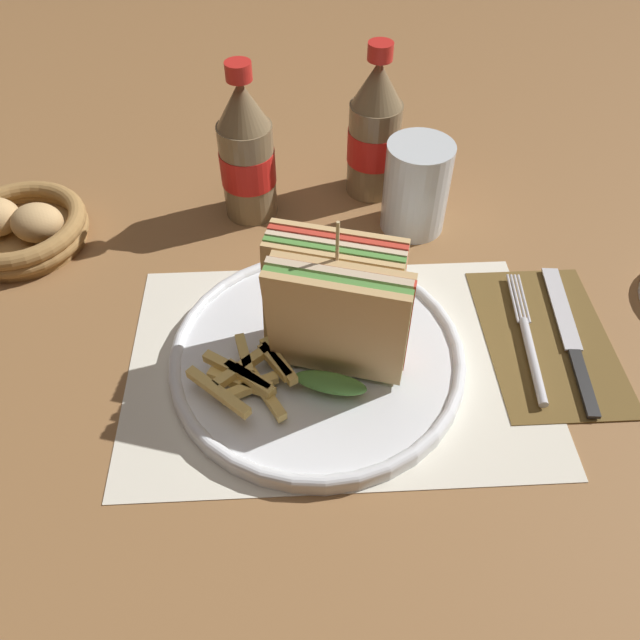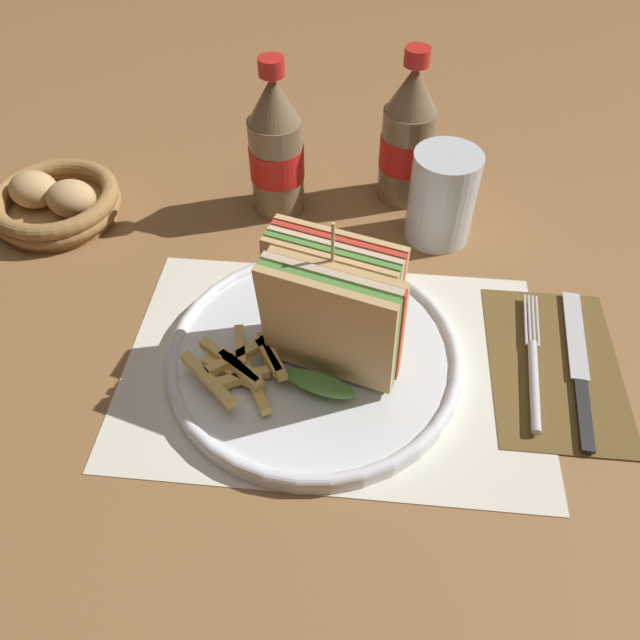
{
  "view_description": "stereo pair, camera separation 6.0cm",
  "coord_description": "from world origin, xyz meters",
  "px_view_note": "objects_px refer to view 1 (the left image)",
  "views": [
    {
      "loc": [
        -0.02,
        -0.37,
        0.49
      ],
      "look_at": [
        0.0,
        0.03,
        0.04
      ],
      "focal_mm": 35.0,
      "sensor_mm": 36.0,
      "label": 1
    },
    {
      "loc": [
        0.04,
        -0.37,
        0.49
      ],
      "look_at": [
        0.0,
        0.03,
        0.04
      ],
      "focal_mm": 35.0,
      "sensor_mm": 36.0,
      "label": 2
    }
  ],
  "objects_px": {
    "club_sandwich": "(335,312)",
    "fork": "(530,349)",
    "plate_main": "(321,355)",
    "bread_basket": "(20,228)",
    "glass_near": "(415,192)",
    "coke_bottle_far": "(375,133)",
    "coke_bottle_near": "(247,154)",
    "knife": "(570,337)"
  },
  "relations": [
    {
      "from": "plate_main",
      "to": "coke_bottle_near",
      "type": "height_order",
      "value": "coke_bottle_near"
    },
    {
      "from": "club_sandwich",
      "to": "knife",
      "type": "bearing_deg",
      "value": 4.95
    },
    {
      "from": "plate_main",
      "to": "glass_near",
      "type": "distance_m",
      "value": 0.25
    },
    {
      "from": "coke_bottle_near",
      "to": "club_sandwich",
      "type": "bearing_deg",
      "value": -71.26
    },
    {
      "from": "knife",
      "to": "coke_bottle_far",
      "type": "height_order",
      "value": "coke_bottle_far"
    },
    {
      "from": "coke_bottle_near",
      "to": "coke_bottle_far",
      "type": "relative_size",
      "value": 1.0
    },
    {
      "from": "knife",
      "to": "coke_bottle_near",
      "type": "xyz_separation_m",
      "value": [
        -0.33,
        0.23,
        0.08
      ]
    },
    {
      "from": "plate_main",
      "to": "coke_bottle_near",
      "type": "relative_size",
      "value": 1.51
    },
    {
      "from": "club_sandwich",
      "to": "fork",
      "type": "bearing_deg",
      "value": 1.81
    },
    {
      "from": "club_sandwich",
      "to": "coke_bottle_near",
      "type": "xyz_separation_m",
      "value": [
        -0.09,
        0.26,
        0.0
      ]
    },
    {
      "from": "club_sandwich",
      "to": "plate_main",
      "type": "bearing_deg",
      "value": 151.73
    },
    {
      "from": "fork",
      "to": "knife",
      "type": "distance_m",
      "value": 0.05
    },
    {
      "from": "coke_bottle_near",
      "to": "coke_bottle_far",
      "type": "bearing_deg",
      "value": 14.23
    },
    {
      "from": "glass_near",
      "to": "coke_bottle_far",
      "type": "bearing_deg",
      "value": 118.82
    },
    {
      "from": "glass_near",
      "to": "club_sandwich",
      "type": "bearing_deg",
      "value": -116.77
    },
    {
      "from": "club_sandwich",
      "to": "coke_bottle_near",
      "type": "relative_size",
      "value": 0.85
    },
    {
      "from": "plate_main",
      "to": "coke_bottle_near",
      "type": "distance_m",
      "value": 0.27
    },
    {
      "from": "glass_near",
      "to": "fork",
      "type": "bearing_deg",
      "value": -67.59
    },
    {
      "from": "club_sandwich",
      "to": "coke_bottle_near",
      "type": "height_order",
      "value": "coke_bottle_near"
    },
    {
      "from": "fork",
      "to": "coke_bottle_near",
      "type": "bearing_deg",
      "value": 144.16
    },
    {
      "from": "club_sandwich",
      "to": "bread_basket",
      "type": "distance_m",
      "value": 0.42
    },
    {
      "from": "knife",
      "to": "coke_bottle_near",
      "type": "bearing_deg",
      "value": 150.03
    },
    {
      "from": "knife",
      "to": "coke_bottle_far",
      "type": "xyz_separation_m",
      "value": [
        -0.18,
        0.27,
        0.08
      ]
    },
    {
      "from": "coke_bottle_far",
      "to": "bread_basket",
      "type": "xyz_separation_m",
      "value": [
        -0.42,
        -0.09,
        -0.06
      ]
    },
    {
      "from": "club_sandwich",
      "to": "bread_basket",
      "type": "height_order",
      "value": "club_sandwich"
    },
    {
      "from": "coke_bottle_near",
      "to": "glass_near",
      "type": "distance_m",
      "value": 0.2
    },
    {
      "from": "plate_main",
      "to": "knife",
      "type": "relative_size",
      "value": 1.44
    },
    {
      "from": "club_sandwich",
      "to": "knife",
      "type": "relative_size",
      "value": 0.81
    },
    {
      "from": "club_sandwich",
      "to": "coke_bottle_far",
      "type": "bearing_deg",
      "value": 77.04
    },
    {
      "from": "plate_main",
      "to": "club_sandwich",
      "type": "relative_size",
      "value": 1.79
    },
    {
      "from": "fork",
      "to": "glass_near",
      "type": "bearing_deg",
      "value": 117.84
    },
    {
      "from": "club_sandwich",
      "to": "fork",
      "type": "height_order",
      "value": "club_sandwich"
    },
    {
      "from": "club_sandwich",
      "to": "bread_basket",
      "type": "bearing_deg",
      "value": 149.68
    },
    {
      "from": "club_sandwich",
      "to": "fork",
      "type": "distance_m",
      "value": 0.21
    },
    {
      "from": "plate_main",
      "to": "bread_basket",
      "type": "distance_m",
      "value": 0.4
    },
    {
      "from": "glass_near",
      "to": "bread_basket",
      "type": "height_order",
      "value": "glass_near"
    },
    {
      "from": "plate_main",
      "to": "fork",
      "type": "relative_size",
      "value": 1.62
    },
    {
      "from": "plate_main",
      "to": "bread_basket",
      "type": "height_order",
      "value": "bread_basket"
    },
    {
      "from": "plate_main",
      "to": "club_sandwich",
      "type": "bearing_deg",
      "value": -28.27
    },
    {
      "from": "bread_basket",
      "to": "knife",
      "type": "bearing_deg",
      "value": -17.35
    },
    {
      "from": "glass_near",
      "to": "bread_basket",
      "type": "relative_size",
      "value": 0.71
    },
    {
      "from": "fork",
      "to": "coke_bottle_near",
      "type": "relative_size",
      "value": 0.94
    }
  ]
}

